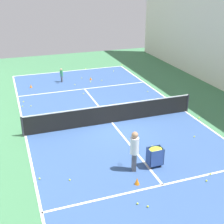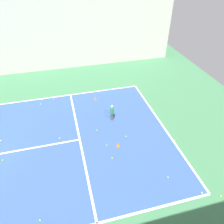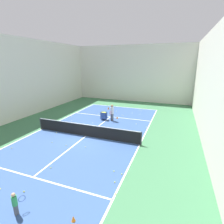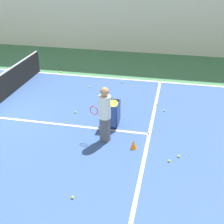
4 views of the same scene
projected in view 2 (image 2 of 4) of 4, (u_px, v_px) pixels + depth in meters
line_baseline_near at (162, 125)px, 12.81m from camera, size 9.33×0.10×0.00m
line_service_near at (80, 140)px, 11.82m from camera, size 9.33×0.10×0.00m
player_near_baseline at (112, 112)px, 12.84m from camera, size 0.30×0.55×1.06m
training_cone_0 at (118, 144)px, 11.38m from camera, size 0.19×0.19×0.22m
training_cone_3 at (95, 98)px, 14.85m from camera, size 0.17×0.17×0.24m
tennis_ball_2 at (175, 141)px, 11.72m from camera, size 0.07×0.07×0.07m
tennis_ball_4 at (168, 177)px, 9.84m from camera, size 0.07×0.07×0.07m
tennis_ball_7 at (65, 95)px, 15.34m from camera, size 0.07×0.07×0.07m
tennis_ball_9 at (112, 158)px, 10.74m from camera, size 0.07×0.07×0.07m
tennis_ball_11 at (97, 130)px, 12.37m from camera, size 0.07×0.07×0.07m
tennis_ball_15 at (54, 99)px, 14.93m from camera, size 0.07×0.07×0.07m
tennis_ball_16 at (3, 160)px, 10.62m from camera, size 0.07×0.07×0.07m
tennis_ball_19 at (107, 145)px, 11.44m from camera, size 0.07×0.07×0.07m
tennis_ball_24 at (42, 100)px, 14.88m from camera, size 0.07×0.07×0.07m
tennis_ball_25 at (202, 193)px, 9.21m from camera, size 0.07×0.07×0.07m
tennis_ball_26 at (221, 196)px, 9.08m from camera, size 0.07×0.07×0.07m
tennis_ball_29 at (40, 220)px, 8.28m from camera, size 0.07×0.07×0.07m
tennis_ball_30 at (126, 136)px, 11.97m from camera, size 0.07×0.07×0.07m
tennis_ball_32 at (1, 141)px, 11.72m from camera, size 0.07×0.07×0.07m
tennis_ball_33 at (40, 104)px, 14.47m from camera, size 0.07×0.07×0.07m
tennis_ball_35 at (60, 138)px, 11.86m from camera, size 0.07×0.07×0.07m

